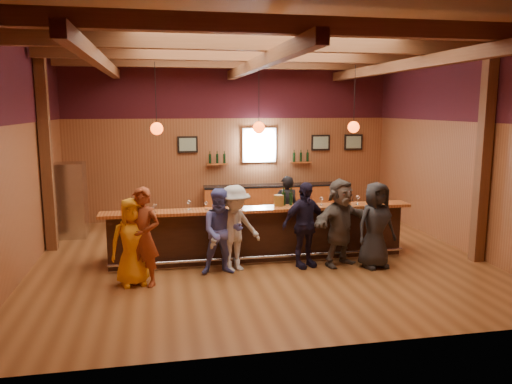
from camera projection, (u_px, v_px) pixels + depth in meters
room at (258, 102)px, 9.91m from camera, size 9.04×9.00×4.52m
bar_counter at (258, 232)px, 10.45m from camera, size 6.30×1.07×1.11m
back_bar_cabinet at (275, 201)px, 14.14m from camera, size 4.00×0.52×0.95m
window at (259, 145)px, 14.01m from camera, size 0.95×0.09×0.95m
framed_pictures at (289, 143)px, 14.16m from camera, size 5.35×0.05×0.45m
wine_shelves at (260, 161)px, 14.02m from camera, size 3.00×0.18×0.30m
pendant_lights at (259, 127)px, 9.94m from camera, size 4.24×0.24×1.37m
stainless_fridge at (71, 200)px, 11.99m from camera, size 0.70×0.70×1.80m
customer_orange at (132, 242)px, 8.73m from camera, size 0.86×0.66×1.56m
customer_redvest at (143, 237)px, 8.68m from camera, size 0.76×0.68×1.75m
customer_denim at (222, 232)px, 9.30m from camera, size 0.80×0.63×1.63m
customer_white at (235, 229)px, 9.46m from camera, size 1.23×0.98×1.66m
customer_navy at (304, 225)px, 9.71m from camera, size 1.07×0.70×1.69m
customer_brown at (340, 222)px, 9.81m from camera, size 1.68×1.16×1.74m
customer_dark at (376, 225)px, 9.68m from camera, size 0.92×0.69×1.69m
bartender at (286, 209)px, 11.52m from camera, size 0.58×0.39×1.56m
ice_bucket at (279, 200)px, 10.21m from camera, size 0.20×0.20×0.22m
bottle_a at (284, 198)px, 10.26m from camera, size 0.08×0.08×0.37m
bottle_b at (291, 198)px, 10.26m from camera, size 0.08×0.08×0.37m
glass_a at (124, 205)px, 9.53m from camera, size 0.09×0.09×0.20m
glass_b at (155, 206)px, 9.57m from camera, size 0.07×0.07×0.16m
glass_c at (189, 203)px, 9.80m from camera, size 0.09×0.09×0.19m
glass_d at (206, 204)px, 9.83m from camera, size 0.07×0.07×0.17m
glass_e at (238, 203)px, 9.87m from camera, size 0.08×0.08×0.18m
glass_f at (306, 201)px, 10.09m from camera, size 0.08×0.08×0.17m
glass_g at (321, 199)px, 10.24m from camera, size 0.08×0.08×0.18m
glass_h at (358, 198)px, 10.34m from camera, size 0.09×0.09×0.20m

